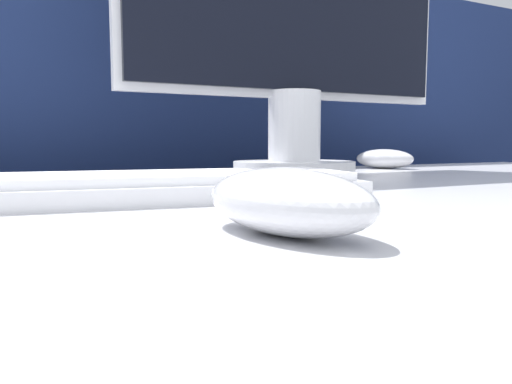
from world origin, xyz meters
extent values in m
cube|color=navy|center=(0.00, 0.63, 0.58)|extent=(5.00, 0.03, 1.15)
ellipsoid|color=silver|center=(0.07, -0.12, 0.74)|extent=(0.08, 0.13, 0.04)
cube|color=white|center=(0.05, 0.09, 0.73)|extent=(0.40, 0.18, 0.02)
cube|color=white|center=(0.05, 0.09, 0.74)|extent=(0.38, 0.16, 0.01)
cylinder|color=white|center=(0.36, 0.34, 0.73)|extent=(0.20, 0.20, 0.02)
cylinder|color=white|center=(0.36, 0.34, 0.80)|extent=(0.09, 0.09, 0.11)
ellipsoid|color=silver|center=(0.59, 0.39, 0.74)|extent=(0.10, 0.13, 0.04)
camera|label=1|loc=(-0.07, -0.35, 0.77)|focal=35.00mm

